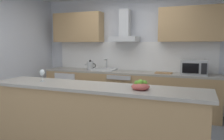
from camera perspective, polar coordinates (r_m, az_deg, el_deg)
name	(u,v)px	position (r m, az deg, el deg)	size (l,w,h in m)	color
ground	(100,135)	(3.90, -3.17, -16.32)	(5.44, 4.58, 0.02)	slate
wall_back	(132,53)	(5.33, 5.03, 4.38)	(5.44, 0.12, 2.60)	silver
backsplash_tile	(131,56)	(5.26, 4.80, 3.59)	(3.77, 0.02, 0.66)	white
counter_back	(126,91)	(5.07, 3.71, -5.42)	(3.91, 0.60, 0.90)	tan
counter_island	(93,120)	(3.09, -4.77, -12.67)	(2.98, 0.64, 0.97)	tan
upper_cabinets	(129,26)	(5.12, 4.36, 11.12)	(3.85, 0.32, 0.70)	tan
oven	(123,91)	(5.07, 2.73, -5.30)	(0.60, 0.62, 0.80)	slate
refrigerator	(71,88)	(5.64, -10.41, -4.54)	(0.58, 0.60, 0.85)	white
microwave	(194,67)	(4.70, 20.23, 0.63)	(0.50, 0.38, 0.30)	#B7BABC
sink	(105,69)	(5.16, -1.88, 0.19)	(0.50, 0.40, 0.26)	silver
kettle	(90,66)	(5.26, -5.57, 1.12)	(0.29, 0.15, 0.24)	#B7BABC
range_hood	(125,32)	(5.09, 3.28, 9.77)	(0.62, 0.45, 0.72)	#B7BABC
wine_glass	(42,73)	(3.41, -17.43, -0.75)	(0.08, 0.08, 0.18)	silver
fruit_bowl	(140,86)	(2.70, 7.30, -4.09)	(0.22, 0.22, 0.13)	#B24C47
chopping_board	(164,73)	(4.76, 13.06, -0.74)	(0.34, 0.22, 0.02)	#9E7247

